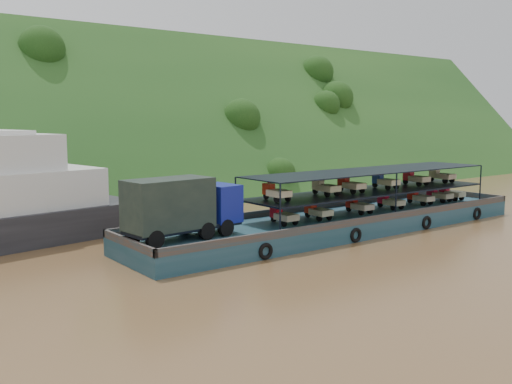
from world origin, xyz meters
TOP-DOWN VIEW (x-y plane):
  - ground at (0.00, 0.00)m, footprint 160.00×160.00m
  - hillside at (0.00, 36.00)m, footprint 140.00×39.60m
  - cargo_barge at (2.03, -0.06)m, footprint 35.00×7.18m

SIDE VIEW (x-z plane):
  - ground at x=0.00m, z-range 0.00..0.00m
  - hillside at x=0.00m, z-range -19.80..19.80m
  - cargo_barge at x=2.03m, z-range -1.25..3.79m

